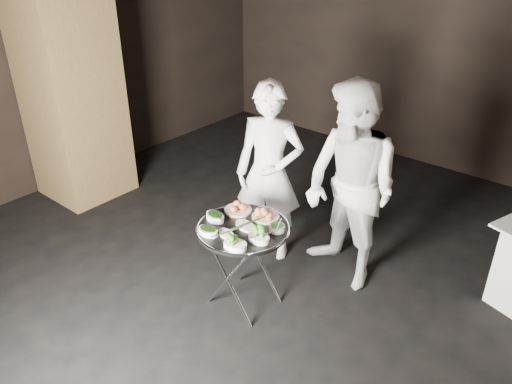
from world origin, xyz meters
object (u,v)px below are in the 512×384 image
Objects in this scene: waiter_left at (269,173)px; waiter_right at (351,188)px; serving_tray at (243,228)px; tray_stand at (244,263)px.

waiter_right is at bearing -14.59° from waiter_left.
waiter_left is at bearing -152.82° from waiter_right.
waiter_right reaches higher than serving_tray.
serving_tray is 0.44× the size of waiter_left.
serving_tray is at bearing -3.58° from tray_stand.
waiter_left reaches higher than tray_stand.
waiter_left is 0.74m from waiter_right.
serving_tray is at bearing -99.99° from waiter_right.
serving_tray is 0.76m from waiter_left.
waiter_right reaches higher than waiter_left.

